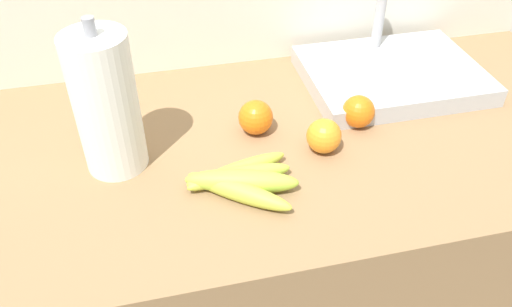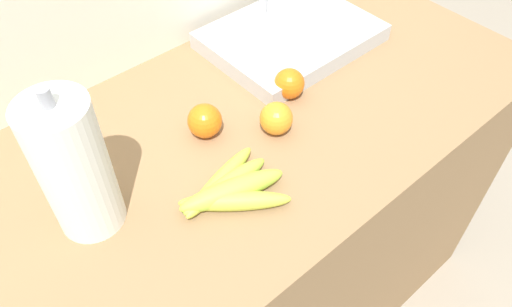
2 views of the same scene
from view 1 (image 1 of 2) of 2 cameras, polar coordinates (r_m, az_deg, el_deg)
The scene contains 8 objects.
counter at distance 1.33m, azimuth -1.06°, elevation -13.86°, with size 1.59×0.64×0.87m, color olive.
wall_back at distance 1.42m, azimuth -4.15°, elevation 2.52°, with size 1.99×0.06×1.30m, color silver.
banana_bunch at distance 0.91m, azimuth -1.82°, elevation -2.94°, with size 0.20×0.17×0.04m.
orange_back_left at distance 0.99m, azimuth 7.41°, elevation 1.92°, with size 0.07×0.07×0.07m, color orange.
orange_far_right at distance 1.07m, azimuth 11.10°, elevation 4.52°, with size 0.07×0.07×0.07m, color orange.
orange_front at distance 1.03m, azimuth -0.04°, elevation 3.97°, with size 0.07×0.07×0.07m, color orange.
paper_towel_roll at distance 0.93m, azimuth -16.03°, elevation 5.15°, with size 0.11×0.11×0.29m.
sink_basin at distance 1.23m, azimuth 14.54°, elevation 8.44°, with size 0.39×0.29×0.21m.
Camera 1 is at (-0.16, -0.78, 1.50)m, focal length 36.66 mm.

